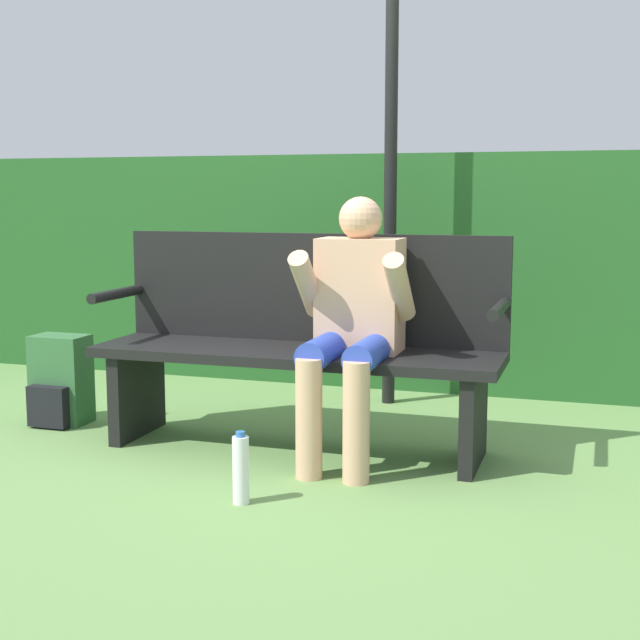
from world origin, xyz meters
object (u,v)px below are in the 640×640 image
(person_seated, at_px, (353,316))
(signpost, at_px, (391,128))
(backpack, at_px, (60,382))
(water_bottle, at_px, (241,469))
(park_bench, at_px, (301,342))
(parked_car, at_px, (341,226))

(person_seated, distance_m, signpost, 1.40)
(backpack, bearing_deg, signpost, 32.72)
(backpack, height_order, water_bottle, backpack)
(park_bench, bearing_deg, person_seated, -25.46)
(water_bottle, bearing_deg, parked_car, 104.63)
(person_seated, bearing_deg, parked_car, 106.68)
(signpost, bearing_deg, backpack, -147.28)
(park_bench, distance_m, backpack, 1.32)
(signpost, bearing_deg, park_bench, -101.06)
(park_bench, xyz_separation_m, signpost, (0.19, 0.95, 1.02))
(park_bench, height_order, backpack, park_bench)
(person_seated, distance_m, parked_car, 11.47)
(water_bottle, bearing_deg, signpost, 85.29)
(park_bench, distance_m, parked_car, 11.26)
(backpack, xyz_separation_m, parked_car, (-1.71, 10.84, 0.41))
(park_bench, xyz_separation_m, person_seated, (0.29, -0.14, 0.15))
(person_seated, height_order, parked_car, parked_car)
(water_bottle, height_order, parked_car, parked_car)
(park_bench, relative_size, parked_car, 0.39)
(park_bench, relative_size, signpost, 0.68)
(backpack, height_order, signpost, signpost)
(backpack, relative_size, parked_car, 0.10)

